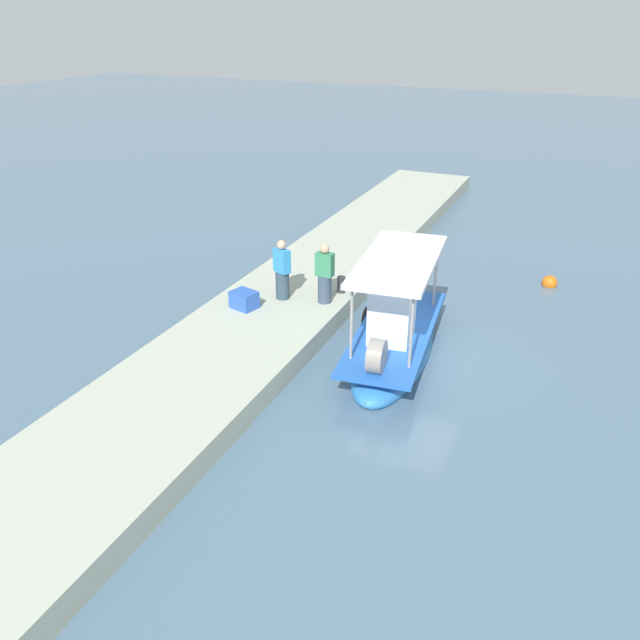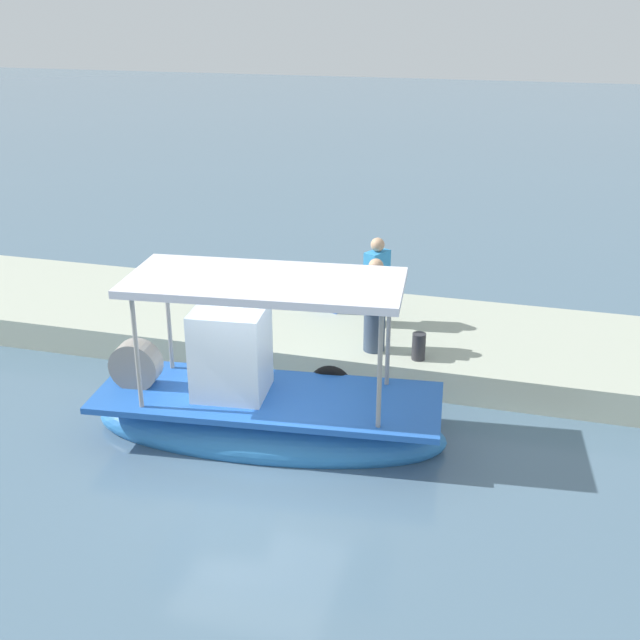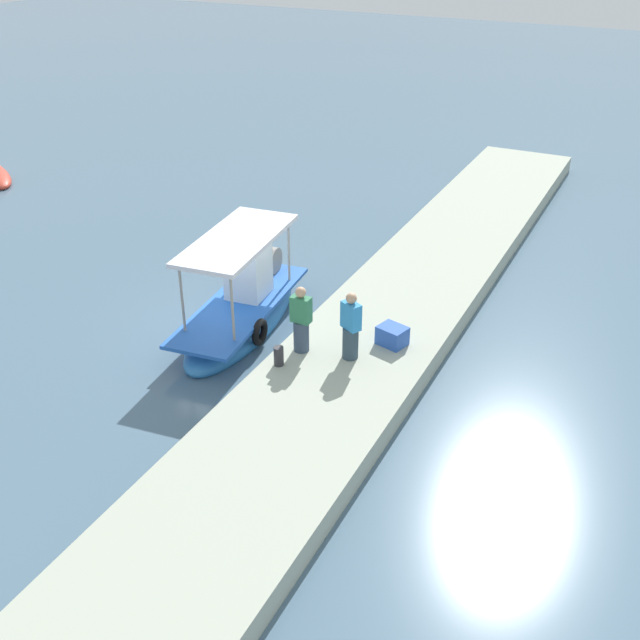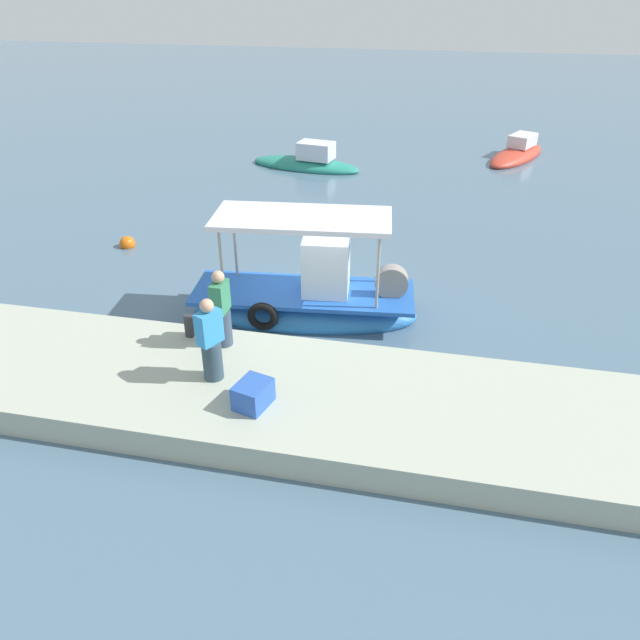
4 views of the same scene
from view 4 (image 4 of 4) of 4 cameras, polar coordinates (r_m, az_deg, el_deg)
ground_plane at (r=15.53m, az=-1.15°, el=1.13°), size 120.00×120.00×0.00m
dock_quay at (r=12.02m, az=-5.61°, el=-7.12°), size 36.00×3.66×0.58m
main_fishing_boat at (r=14.89m, az=-1.23°, el=1.99°), size 5.82×2.41×3.03m
fisherman_near_bollard at (r=12.74m, az=-9.37°, el=0.76°), size 0.40×0.50×1.74m
fisherman_by_crate at (r=11.70m, az=-10.36°, el=-2.20°), size 0.52×0.57×1.75m
mooring_bollard at (r=13.45m, az=-12.29°, el=-0.54°), size 0.24×0.24×0.49m
cargo_crate at (r=11.17m, az=-6.39°, el=-7.04°), size 0.71×0.81×0.49m
marker_buoy at (r=20.06m, az=-17.86°, el=6.93°), size 0.49×0.49×0.49m
moored_boat_near at (r=27.45m, az=-1.23°, el=14.70°), size 5.22×2.52×1.40m
moored_boat_mid at (r=30.43m, az=18.24°, el=14.78°), size 3.48×4.98×1.26m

